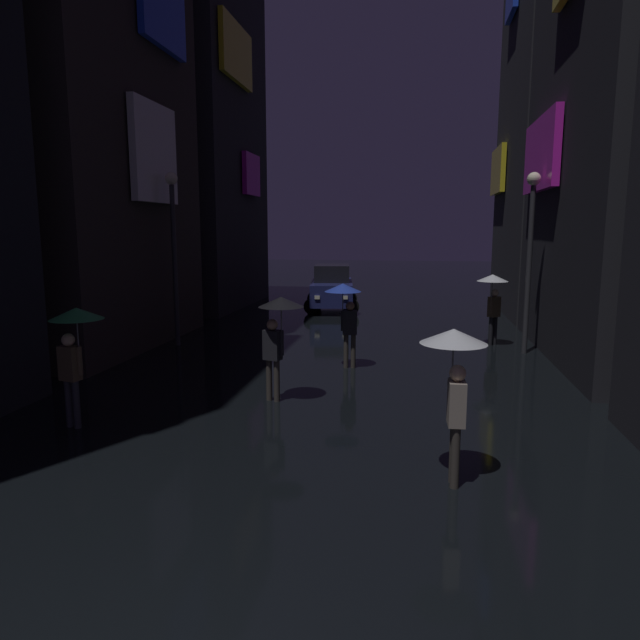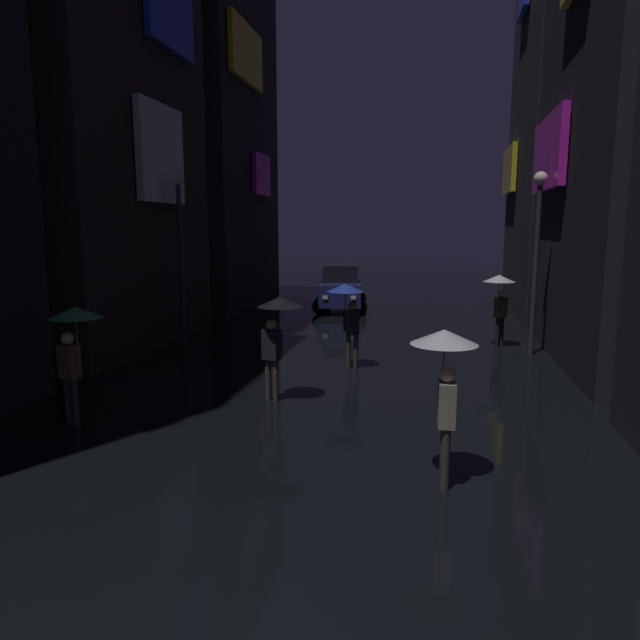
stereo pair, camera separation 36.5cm
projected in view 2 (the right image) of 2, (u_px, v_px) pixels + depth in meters
The scene contains 9 objects.
building_left_far at pixel (210, 134), 24.90m from camera, with size 4.25×7.51×15.05m.
pedestrian_midstreet_left_black at pixel (277, 319), 11.25m from camera, with size 0.90×0.90×2.12m.
pedestrian_midstreet_centre_green at pixel (74, 332), 9.82m from camera, with size 0.90×0.90×2.12m.
pedestrian_near_crossing_blue at pixel (348, 302), 13.92m from camera, with size 0.90×0.90×2.12m.
pedestrian_far_right_clear at pixel (500, 290), 16.54m from camera, with size 0.90×0.90×2.12m.
pedestrian_foreground_right_clear at pixel (445, 364), 7.54m from camera, with size 0.90×0.90×2.12m.
car_distant at pixel (341, 288), 24.32m from camera, with size 2.63×4.32×1.92m.
streetlamp_left_far at pixel (180, 237), 16.64m from camera, with size 0.36×0.36×5.04m.
streetlamp_right_far at pixel (537, 240), 15.24m from camera, with size 0.36×0.36×4.93m.
Camera 2 is at (2.36, -2.65, 3.44)m, focal length 32.00 mm.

